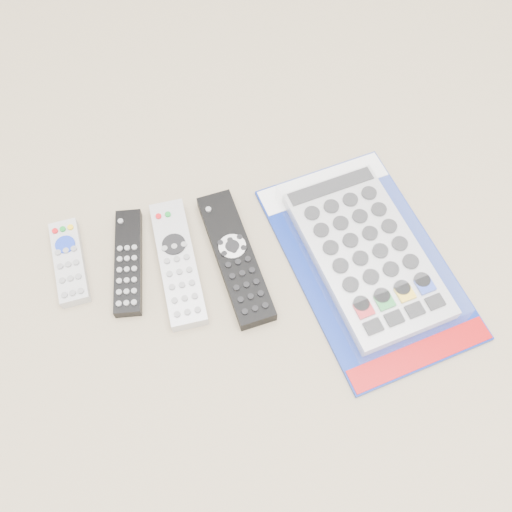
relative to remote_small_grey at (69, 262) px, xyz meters
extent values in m
plane|color=tan|center=(0.22, -0.03, -0.01)|extent=(5.00, 5.00, 0.00)
cube|color=#AFAEB1|center=(0.00, 0.00, 0.00)|extent=(0.05, 0.14, 0.02)
cylinder|color=#1935C0|center=(0.00, 0.03, 0.01)|extent=(0.03, 0.03, 0.00)
cube|color=black|center=(0.09, -0.02, 0.00)|extent=(0.06, 0.18, 0.02)
cube|color=#B5B5B9|center=(0.16, -0.03, 0.00)|extent=(0.06, 0.21, 0.02)
cylinder|color=black|center=(0.16, -0.01, 0.01)|extent=(0.04, 0.04, 0.00)
cube|color=black|center=(0.24, -0.04, 0.00)|extent=(0.08, 0.23, 0.02)
cylinder|color=silver|center=(0.24, -0.03, 0.01)|extent=(0.05, 0.05, 0.00)
cube|color=navy|center=(0.43, -0.09, -0.01)|extent=(0.28, 0.39, 0.01)
cube|color=white|center=(0.41, 0.06, 0.00)|extent=(0.22, 0.09, 0.00)
cube|color=#AF0C0F|center=(0.46, -0.24, 0.00)|extent=(0.21, 0.07, 0.00)
cube|color=#B5B5B9|center=(0.43, -0.08, 0.01)|extent=(0.20, 0.30, 0.02)
cube|color=white|center=(0.43, -0.08, 0.02)|extent=(0.22, 0.32, 0.04)
camera|label=1|loc=(0.19, -0.44, 0.75)|focal=40.00mm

